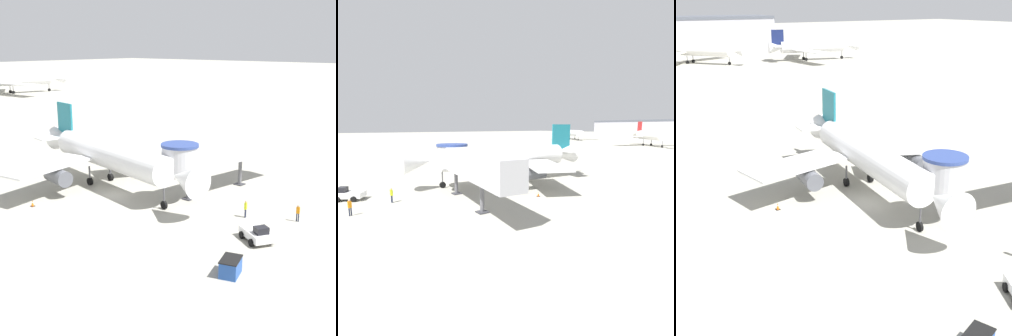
# 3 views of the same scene
# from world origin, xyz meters

# --- Properties ---
(ground_plane) EXTENTS (800.00, 800.00, 0.00)m
(ground_plane) POSITION_xyz_m (0.00, 0.00, 0.00)
(ground_plane) COLOR #9E9B8E
(main_airplane) EXTENTS (26.18, 29.18, 9.14)m
(main_airplane) POSITION_xyz_m (1.76, 3.03, 3.88)
(main_airplane) COLOR white
(main_airplane) RESTS_ON ground_plane
(jet_bridge) EXTENTS (18.64, 5.76, 6.47)m
(jet_bridge) POSITION_xyz_m (8.79, -8.06, 4.78)
(jet_bridge) COLOR #B7B7BC
(jet_bridge) RESTS_ON ground_plane
(pushback_tug_white) EXTENTS (3.30, 3.77, 1.59)m
(pushback_tug_white) POSITION_xyz_m (-0.85, -19.10, 0.70)
(pushback_tug_white) COLOR silver
(pushback_tug_white) RESTS_ON ground_plane
(service_container_blue) EXTENTS (2.39, 1.96, 1.34)m
(service_container_blue) POSITION_xyz_m (-7.60, -20.82, 0.67)
(service_container_blue) COLOR #234C9E
(service_container_blue) RESTS_ON ground_plane
(traffic_cone_starboard_wing) EXTENTS (0.38, 0.38, 0.63)m
(traffic_cone_starboard_wing) POSITION_xyz_m (11.59, 0.32, 0.30)
(traffic_cone_starboard_wing) COLOR black
(traffic_cone_starboard_wing) RESTS_ON ground_plane
(traffic_cone_port_wing) EXTENTS (0.42, 0.42, 0.70)m
(traffic_cone_port_wing) POSITION_xyz_m (-8.52, 3.62, 0.33)
(traffic_cone_port_wing) COLOR black
(traffic_cone_port_wing) RESTS_ON ground_plane
(ground_crew_marshaller) EXTENTS (0.38, 0.27, 1.77)m
(ground_crew_marshaller) POSITION_xyz_m (3.50, -15.22, 1.02)
(ground_crew_marshaller) COLOR #1E2338
(ground_crew_marshaller) RESTS_ON ground_plane
(ground_crew_wing_walker) EXTENTS (0.27, 0.36, 1.71)m
(ground_crew_wing_walker) POSITION_xyz_m (5.87, -19.64, 0.98)
(ground_crew_wing_walker) COLOR #1E2338
(ground_crew_wing_walker) RESTS_ON ground_plane
(background_jet_navy_tail) EXTENTS (32.05, 35.43, 10.54)m
(background_jet_navy_tail) POSITION_xyz_m (56.47, 111.52, 4.62)
(background_jet_navy_tail) COLOR white
(background_jet_navy_tail) RESTS_ON ground_plane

